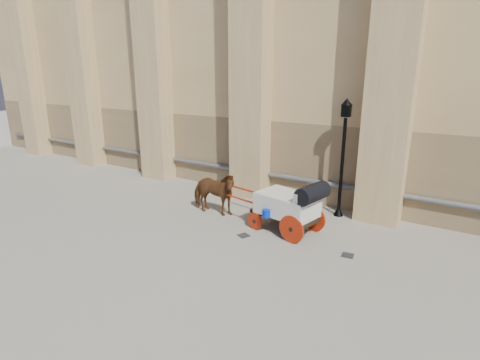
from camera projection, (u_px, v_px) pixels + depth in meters
The scene contains 6 objects.
ground at pixel (218, 231), 11.77m from camera, with size 90.00×90.00×0.00m, color slate.
horse at pixel (213, 193), 12.97m from camera, with size 0.85×1.86×1.57m, color brown.
carriage at pixel (290, 204), 11.42m from camera, with size 4.03×1.76×1.71m.
street_lamp at pixel (343, 155), 12.44m from camera, with size 0.38×0.38×4.01m.
drain_grate_near at pixel (244, 235), 11.43m from camera, with size 0.32×0.32×0.01m, color black.
drain_grate_far at pixel (348, 255), 10.19m from camera, with size 0.32×0.32×0.01m, color black.
Camera 1 is at (6.40, -8.80, 4.83)m, focal length 28.00 mm.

